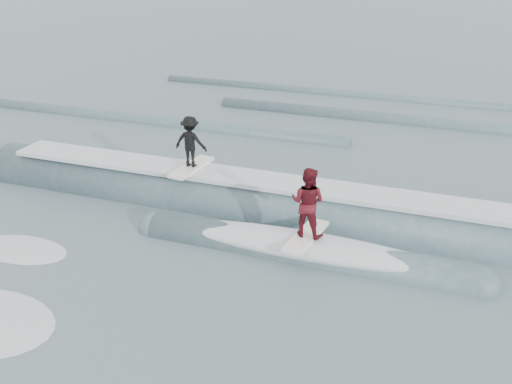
% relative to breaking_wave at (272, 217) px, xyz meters
% --- Properties ---
extents(ground, '(160.00, 160.00, 0.00)m').
position_rel_breaking_wave_xyz_m(ground, '(-0.31, -6.57, -0.05)').
color(ground, '#41585F').
rests_on(ground, ground).
extents(breaking_wave, '(21.86, 3.82, 2.09)m').
position_rel_breaking_wave_xyz_m(breaking_wave, '(0.00, 0.00, 0.00)').
color(breaking_wave, '#395861').
rests_on(breaking_wave, ground).
extents(surfer_black, '(1.07, 2.05, 1.74)m').
position_rel_breaking_wave_xyz_m(surfer_black, '(-2.86, 0.37, 1.90)').
color(surfer_black, white).
rests_on(surfer_black, ground).
extents(surfer_red, '(1.00, 2.05, 2.02)m').
position_rel_breaking_wave_xyz_m(surfer_red, '(1.56, -1.83, 1.48)').
color(surfer_red, white).
rests_on(surfer_red, ground).
extents(far_swells, '(36.68, 8.65, 0.80)m').
position_rel_breaking_wave_xyz_m(far_swells, '(-1.48, 11.08, -0.05)').
color(far_swells, '#395861').
rests_on(far_swells, ground).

